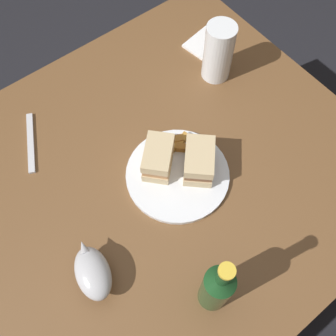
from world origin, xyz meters
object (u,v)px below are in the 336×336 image
sandwich_half_right (158,158)px  fork (31,142)px  napkin (205,44)px  cider_bottle (217,288)px  pint_glass (218,55)px  gravy_boat (93,272)px  plate (178,175)px  sandwich_half_left (199,161)px

sandwich_half_right → fork: 0.34m
sandwich_half_right → napkin: size_ratio=1.09×
cider_bottle → fork: (-0.12, 0.58, -0.10)m
pint_glass → gravy_boat: bearing=-154.9°
sandwich_half_right → pint_glass: (0.31, 0.14, 0.02)m
pint_glass → gravy_boat: (-0.58, -0.27, -0.03)m
plate → cider_bottle: (-0.12, -0.27, 0.09)m
sandwich_half_right → pint_glass: 0.34m
sandwich_half_right → napkin: 0.44m
sandwich_half_left → napkin: (0.29, 0.31, -0.04)m
plate → gravy_boat: 0.31m
napkin → fork: size_ratio=0.61×
sandwich_half_right → napkin: (0.36, 0.24, -0.04)m
plate → gravy_boat: (-0.30, -0.08, 0.03)m
sandwich_half_left → fork: 0.44m
sandwich_half_left → sandwich_half_right: 0.10m
napkin → sandwich_half_left: bearing=-132.9°
sandwich_half_left → napkin: size_ratio=1.13×
gravy_boat → cider_bottle: cider_bottle is taller
sandwich_half_left → gravy_boat: 0.35m
pint_glass → sandwich_half_left: bearing=-138.8°
napkin → gravy_boat: bearing=-149.3°
plate → sandwich_half_right: (-0.02, 0.05, 0.04)m
sandwich_half_right → cider_bottle: (-0.10, -0.32, 0.05)m
napkin → plate: bearing=-139.2°
cider_bottle → fork: cider_bottle is taller
sandwich_half_left → pint_glass: (0.24, 0.21, 0.03)m
sandwich_half_left → sandwich_half_right: (-0.07, 0.07, 0.00)m
gravy_boat → pint_glass: bearing=25.1°
pint_glass → napkin: size_ratio=1.54×
plate → cider_bottle: size_ratio=1.03×
plate → gravy_boat: size_ratio=1.84×
sandwich_half_left → gravy_boat: bearing=-169.4°
sandwich_half_left → fork: bearing=131.8°
sandwich_half_left → cider_bottle: 0.31m
sandwich_half_left → cider_bottle: (-0.17, -0.25, 0.05)m
plate → sandwich_half_right: size_ratio=2.14×
sandwich_half_left → fork: sandwich_half_left is taller
plate → sandwich_half_left: (0.05, -0.02, 0.04)m
cider_bottle → fork: size_ratio=1.38×
fork → gravy_boat: bearing=-161.2°
pint_glass → fork: (-0.53, 0.12, -0.07)m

